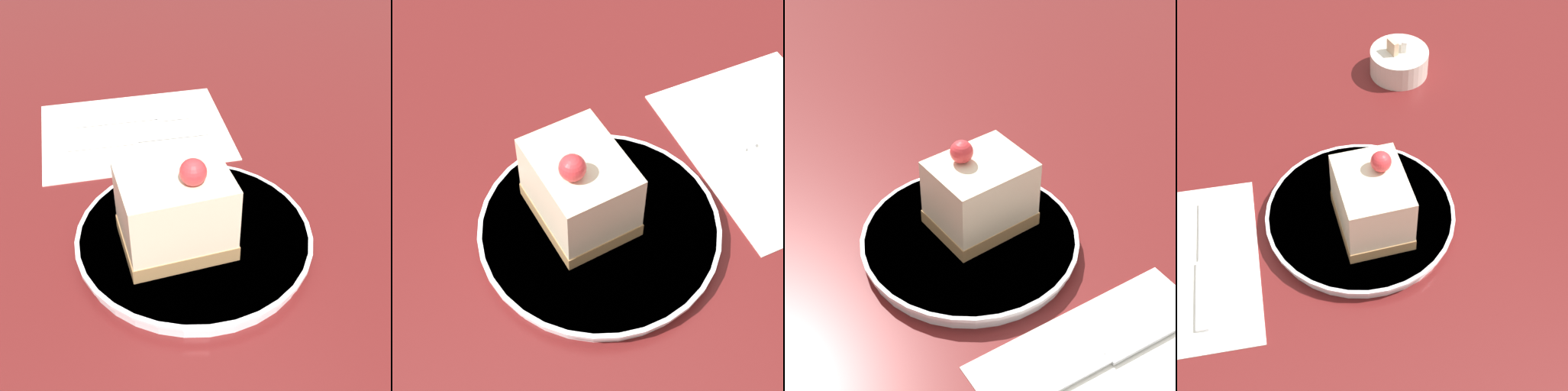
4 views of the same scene
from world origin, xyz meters
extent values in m
plane|color=#5B1919|center=(0.00, 0.00, 0.00)|extent=(4.00, 4.00, 0.00)
cylinder|color=white|center=(0.02, 0.01, 0.01)|extent=(0.23, 0.23, 0.02)
cylinder|color=white|center=(0.02, 0.01, 0.02)|extent=(0.23, 0.23, 0.00)
cube|color=#9E7547|center=(0.03, -0.01, 0.03)|extent=(0.08, 0.10, 0.02)
cube|color=beige|center=(0.03, -0.01, 0.07)|extent=(0.08, 0.10, 0.07)
sphere|color=red|center=(0.04, 0.00, 0.11)|extent=(0.02, 0.02, 0.02)
cube|color=white|center=(-0.20, 0.00, 0.00)|extent=(0.21, 0.26, 0.00)
cube|color=silver|center=(-0.23, -0.02, 0.01)|extent=(0.02, 0.11, 0.00)
cube|color=silver|center=(-0.18, -0.05, 0.01)|extent=(0.02, 0.09, 0.00)
cube|color=silver|center=(-0.17, 0.04, 0.01)|extent=(0.02, 0.09, 0.00)
camera|label=1|loc=(0.39, -0.11, 0.39)|focal=50.00mm
camera|label=2|loc=(0.21, 0.30, 0.54)|focal=60.00mm
camera|label=3|loc=(-0.40, 0.31, 0.50)|focal=60.00mm
camera|label=4|loc=(-0.11, -0.48, 0.65)|focal=60.00mm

